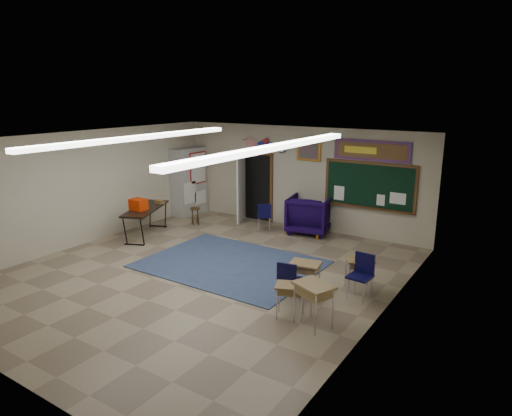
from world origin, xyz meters
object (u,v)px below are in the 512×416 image
Objects in this scene: folding_table at (146,220)px; wingback_armchair at (309,215)px; student_desk_front_right at (359,272)px; wooden_stool at (195,216)px; student_desk_front_left at (305,278)px.

wingback_armchair is at bearing 12.88° from folding_table.
wooden_stool is at bearing 128.76° from student_desk_front_right.
wingback_armchair is 0.57× the size of folding_table.
wingback_armchair is 3.52m from wooden_stool.
student_desk_front_right reaches higher than wooden_stool.
student_desk_front_left is 0.34× the size of folding_table.
wooden_stool is (-5.95, 1.83, -0.10)m from student_desk_front_right.
wingback_armchair is 2.25× the size of wooden_stool.
student_desk_front_left is at bearing 104.08° from wingback_armchair.
folding_table is (-3.72, -2.79, -0.09)m from wingback_armchair.
student_desk_front_left is 1.35× the size of wooden_stool.
folding_table is 3.94× the size of wooden_stool.
student_desk_front_right is at bearing 38.78° from student_desk_front_left.
wooden_stool is (0.41, 1.62, -0.17)m from folding_table.
folding_table is 1.68m from wooden_stool.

